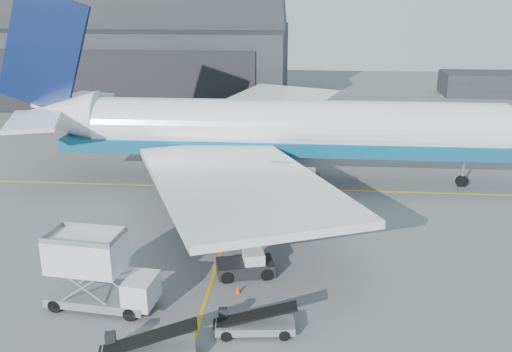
# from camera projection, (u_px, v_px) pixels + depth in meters

# --- Properties ---
(ground) EXTENTS (200.00, 200.00, 0.00)m
(ground) POSITION_uv_depth(u_px,v_px,m) (208.00, 292.00, 37.24)
(ground) COLOR #565659
(ground) RESTS_ON ground
(taxi_lines) EXTENTS (80.00, 42.12, 0.02)m
(taxi_lines) POSITION_uv_depth(u_px,v_px,m) (231.00, 217.00, 49.18)
(taxi_lines) COLOR gold
(taxi_lines) RESTS_ON ground
(hangar) EXTENTS (50.00, 28.30, 28.00)m
(hangar) POSITION_uv_depth(u_px,v_px,m) (139.00, 42.00, 97.09)
(hangar) COLOR black
(hangar) RESTS_ON ground
(distant_bldg_a) EXTENTS (14.00, 8.00, 4.00)m
(distant_bldg_a) POSITION_uv_depth(u_px,v_px,m) (481.00, 95.00, 102.32)
(distant_bldg_a) COLOR black
(distant_bldg_a) RESTS_ON ground
(airliner) EXTENTS (55.04, 53.37, 19.32)m
(airliner) POSITION_uv_depth(u_px,v_px,m) (273.00, 130.00, 56.18)
(airliner) COLOR white
(airliner) RESTS_ON ground
(catering_truck) EXTENTS (7.05, 3.28, 4.68)m
(catering_truck) POSITION_uv_depth(u_px,v_px,m) (97.00, 272.00, 34.84)
(catering_truck) COLOR slate
(catering_truck) RESTS_ON ground
(pushback_tug) EXTENTS (4.27, 3.05, 1.79)m
(pushback_tug) POSITION_uv_depth(u_px,v_px,m) (247.00, 265.00, 39.29)
(pushback_tug) COLOR black
(pushback_tug) RESTS_ON ground
(belt_loader_a) EXTENTS (5.38, 2.78, 2.01)m
(belt_loader_a) POSITION_uv_depth(u_px,v_px,m) (148.00, 349.00, 30.46)
(belt_loader_a) COLOR slate
(belt_loader_a) RESTS_ON ground
(belt_loader_b) EXTENTS (4.90, 2.08, 1.84)m
(belt_loader_b) POSITION_uv_depth(u_px,v_px,m) (254.00, 324.00, 32.72)
(belt_loader_b) COLOR slate
(belt_loader_b) RESTS_ON ground
(traffic_cone) EXTENTS (0.35, 0.35, 0.51)m
(traffic_cone) POSITION_uv_depth(u_px,v_px,m) (238.00, 290.00, 37.01)
(traffic_cone) COLOR #E83F07
(traffic_cone) RESTS_ON ground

